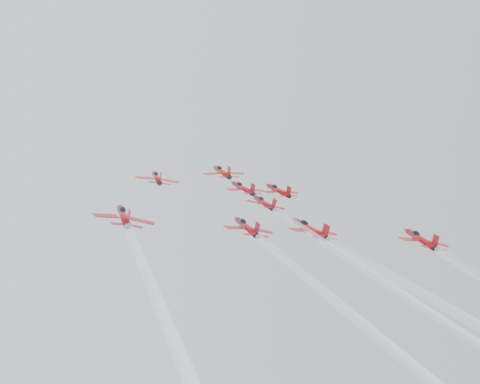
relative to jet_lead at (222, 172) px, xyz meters
name	(u,v)px	position (x,y,z in m)	size (l,w,h in m)	color
jet_lead	(222,172)	(0.00, 0.00, 0.00)	(10.33, 13.48, 7.70)	#9D1F0E
jet_row2_left	(157,177)	(-18.71, -12.92, -6.64)	(9.20, 12.00, 6.86)	#A50F14
jet_row2_center	(243,188)	(-0.31, -14.86, -7.64)	(8.78, 11.46, 6.55)	#A9101F
jet_row2_right	(278,190)	(8.37, -13.89, -7.14)	(8.72, 11.38, 6.50)	#A30F0F
jet_center	(364,276)	(-0.10, -62.15, -31.98)	(8.39, 81.43, 42.52)	#A30F1E
jet_rear_farleft	(203,360)	(-30.50, -84.66, -43.54)	(9.95, 96.48, 50.38)	maroon
jet_rear_left	(373,340)	(-10.33, -80.54, -41.42)	(8.74, 84.83, 44.30)	maroon
jet_rear_right	(479,348)	(2.12, -82.13, -42.24)	(9.50, 92.20, 48.15)	#AB101A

